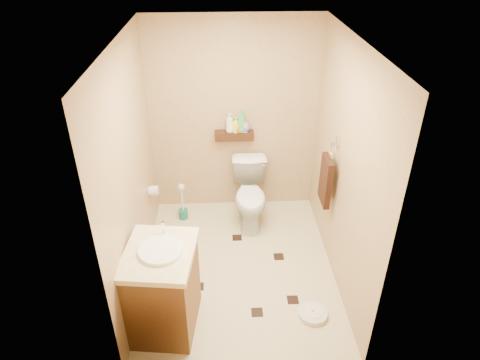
{
  "coord_description": "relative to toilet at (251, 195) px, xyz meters",
  "views": [
    {
      "loc": [
        -0.15,
        -3.46,
        3.21
      ],
      "look_at": [
        0.02,
        0.25,
        0.95
      ],
      "focal_mm": 32.0,
      "sensor_mm": 36.0,
      "label": 1
    }
  ],
  "objects": [
    {
      "name": "toilet",
      "position": [
        0.0,
        0.0,
        0.0
      ],
      "size": [
        0.43,
        0.75,
        0.76
      ],
      "primitive_type": "imported",
      "rotation": [
        0.0,
        0.0,
        -0.0
      ],
      "color": "white",
      "rests_on": "ground"
    },
    {
      "name": "toilet_paper",
      "position": [
        -1.12,
        -0.18,
        0.22
      ],
      "size": [
        0.12,
        0.11,
        0.12
      ],
      "color": "silver",
      "rests_on": "wall_left"
    },
    {
      "name": "wall_right",
      "position": [
        0.82,
        -0.83,
        0.82
      ],
      "size": [
        0.04,
        2.5,
        2.4
      ],
      "primitive_type": "cube",
      "color": "tan",
      "rests_on": "ground"
    },
    {
      "name": "ceiling",
      "position": [
        -0.18,
        -0.83,
        2.02
      ],
      "size": [
        2.0,
        2.5,
        0.02
      ],
      "primitive_type": "cube",
      "color": "silver",
      "rests_on": "wall_back"
    },
    {
      "name": "wall_back",
      "position": [
        -0.18,
        0.42,
        0.82
      ],
      "size": [
        2.0,
        0.04,
        2.4
      ],
      "primitive_type": "cube",
      "color": "tan",
      "rests_on": "ground"
    },
    {
      "name": "bottle_e",
      "position": [
        -0.06,
        0.34,
        0.78
      ],
      "size": [
        0.09,
        0.09,
        0.18
      ],
      "primitive_type": "imported",
      "rotation": [
        0.0,
        0.0,
        3.06
      ],
      "color": "#FE9554",
      "rests_on": "wall_shelf"
    },
    {
      "name": "bottle_f",
      "position": [
        -0.05,
        0.34,
        0.76
      ],
      "size": [
        0.14,
        0.14,
        0.15
      ],
      "primitive_type": "imported",
      "rotation": [
        0.0,
        0.0,
        5.01
      ],
      "color": "#4F62C6",
      "rests_on": "wall_shelf"
    },
    {
      "name": "ground",
      "position": [
        -0.18,
        -0.83,
        -0.38
      ],
      "size": [
        2.5,
        2.5,
        0.0
      ],
      "primitive_type": "plane",
      "color": "beige",
      "rests_on": "ground"
    },
    {
      "name": "towel_ring",
      "position": [
        0.73,
        -0.58,
        0.56
      ],
      "size": [
        0.12,
        0.3,
        0.76
      ],
      "color": "silver",
      "rests_on": "wall_right"
    },
    {
      "name": "bathroom_scale",
      "position": [
        0.49,
        -1.53,
        -0.35
      ],
      "size": [
        0.28,
        0.28,
        0.06
      ],
      "rotation": [
        0.0,
        0.0,
        -0.01
      ],
      "color": "silver",
      "rests_on": "ground"
    },
    {
      "name": "wall_front",
      "position": [
        -0.18,
        -2.08,
        0.82
      ],
      "size": [
        2.0,
        0.04,
        2.4
      ],
      "primitive_type": "cube",
      "color": "tan",
      "rests_on": "ground"
    },
    {
      "name": "vanity",
      "position": [
        -0.88,
        -1.54,
        0.06
      ],
      "size": [
        0.66,
        0.77,
        1.0
      ],
      "rotation": [
        0.0,
        0.0,
        -0.12
      ],
      "color": "brown",
      "rests_on": "ground"
    },
    {
      "name": "bottle_c",
      "position": [
        -0.15,
        0.34,
        0.75
      ],
      "size": [
        0.14,
        0.14,
        0.13
      ],
      "primitive_type": "imported",
      "rotation": [
        0.0,
        0.0,
        5.49
      ],
      "color": "red",
      "rests_on": "wall_shelf"
    },
    {
      "name": "floor_accents",
      "position": [
        -0.17,
        -0.87,
        -0.38
      ],
      "size": [
        1.24,
        1.25,
        0.01
      ],
      "color": "black",
      "rests_on": "ground"
    },
    {
      "name": "toilet_brush",
      "position": [
        -0.84,
        0.1,
        -0.2
      ],
      "size": [
        0.12,
        0.12,
        0.5
      ],
      "color": "#19665E",
      "rests_on": "ground"
    },
    {
      "name": "bottle_b",
      "position": [
        -0.16,
        0.34,
        0.78
      ],
      "size": [
        0.12,
        0.12,
        0.18
      ],
      "primitive_type": "imported",
      "rotation": [
        0.0,
        0.0,
        3.92
      ],
      "color": "yellow",
      "rests_on": "wall_shelf"
    },
    {
      "name": "wall_shelf",
      "position": [
        -0.18,
        0.34,
        0.64
      ],
      "size": [
        0.46,
        0.14,
        0.1
      ],
      "primitive_type": "cube",
      "color": "#371D0F",
      "rests_on": "wall_back"
    },
    {
      "name": "wall_left",
      "position": [
        -1.18,
        -0.83,
        0.82
      ],
      "size": [
        0.04,
        2.5,
        2.4
      ],
      "primitive_type": "cube",
      "color": "tan",
      "rests_on": "ground"
    },
    {
      "name": "bottle_a",
      "position": [
        -0.23,
        0.34,
        0.81
      ],
      "size": [
        0.13,
        0.13,
        0.23
      ],
      "primitive_type": "imported",
      "rotation": [
        0.0,
        0.0,
        0.99
      ],
      "color": "silver",
      "rests_on": "wall_shelf"
    },
    {
      "name": "bottle_d",
      "position": [
        -0.1,
        0.34,
        0.82
      ],
      "size": [
        0.13,
        0.13,
        0.27
      ],
      "primitive_type": "imported",
      "rotation": [
        0.0,
        0.0,
        1.23
      ],
      "color": "green",
      "rests_on": "wall_shelf"
    }
  ]
}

